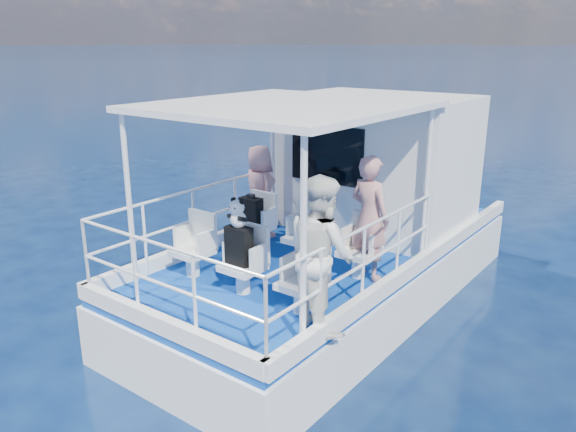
% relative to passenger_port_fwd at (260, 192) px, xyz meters
% --- Properties ---
extents(ground, '(2000.00, 2000.00, 0.00)m').
position_rel_passenger_port_fwd_xyz_m(ground, '(1.22, -0.70, -1.64)').
color(ground, '#08183D').
rests_on(ground, ground).
extents(hull, '(3.00, 7.00, 1.60)m').
position_rel_passenger_port_fwd_xyz_m(hull, '(1.22, 0.30, -1.64)').
color(hull, white).
rests_on(hull, ground).
extents(deck, '(2.90, 6.90, 0.10)m').
position_rel_passenger_port_fwd_xyz_m(deck, '(1.22, 0.30, -0.79)').
color(deck, '#0B3C9E').
rests_on(deck, hull).
extents(cabin, '(2.85, 2.00, 2.20)m').
position_rel_passenger_port_fwd_xyz_m(cabin, '(1.22, 1.60, 0.36)').
color(cabin, white).
rests_on(cabin, deck).
extents(canopy, '(3.00, 3.20, 0.08)m').
position_rel_passenger_port_fwd_xyz_m(canopy, '(1.22, -0.90, 1.50)').
color(canopy, white).
rests_on(canopy, cabin).
extents(canopy_posts, '(2.77, 2.97, 2.20)m').
position_rel_passenger_port_fwd_xyz_m(canopy_posts, '(1.22, -0.95, 0.36)').
color(canopy_posts, white).
rests_on(canopy_posts, deck).
extents(railings, '(2.84, 3.59, 1.00)m').
position_rel_passenger_port_fwd_xyz_m(railings, '(1.22, -1.27, -0.24)').
color(railings, white).
rests_on(railings, deck).
extents(seat_port_fwd, '(0.48, 0.46, 0.38)m').
position_rel_passenger_port_fwd_xyz_m(seat_port_fwd, '(0.32, -0.50, -0.55)').
color(seat_port_fwd, silver).
rests_on(seat_port_fwd, deck).
extents(seat_center_fwd, '(0.48, 0.46, 0.38)m').
position_rel_passenger_port_fwd_xyz_m(seat_center_fwd, '(1.22, -0.50, -0.55)').
color(seat_center_fwd, silver).
rests_on(seat_center_fwd, deck).
extents(seat_stbd_fwd, '(0.48, 0.46, 0.38)m').
position_rel_passenger_port_fwd_xyz_m(seat_stbd_fwd, '(2.12, -0.50, -0.55)').
color(seat_stbd_fwd, silver).
rests_on(seat_stbd_fwd, deck).
extents(seat_port_aft, '(0.48, 0.46, 0.38)m').
position_rel_passenger_port_fwd_xyz_m(seat_port_aft, '(0.32, -1.80, -0.55)').
color(seat_port_aft, silver).
rests_on(seat_port_aft, deck).
extents(seat_center_aft, '(0.48, 0.46, 0.38)m').
position_rel_passenger_port_fwd_xyz_m(seat_center_aft, '(1.22, -1.80, -0.55)').
color(seat_center_aft, silver).
rests_on(seat_center_aft, deck).
extents(seat_stbd_aft, '(0.48, 0.46, 0.38)m').
position_rel_passenger_port_fwd_xyz_m(seat_stbd_aft, '(2.12, -1.80, -0.55)').
color(seat_stbd_aft, silver).
rests_on(seat_stbd_aft, deck).
extents(passenger_port_fwd, '(0.66, 0.58, 1.48)m').
position_rel_passenger_port_fwd_xyz_m(passenger_port_fwd, '(0.00, 0.00, 0.00)').
color(passenger_port_fwd, pink).
rests_on(passenger_port_fwd, deck).
extents(passenger_stbd_fwd, '(0.67, 0.51, 1.66)m').
position_rel_passenger_port_fwd_xyz_m(passenger_stbd_fwd, '(2.21, -0.42, 0.09)').
color(passenger_stbd_fwd, tan).
rests_on(passenger_stbd_fwd, deck).
extents(passenger_stbd_aft, '(1.04, 0.96, 1.71)m').
position_rel_passenger_port_fwd_xyz_m(passenger_stbd_aft, '(2.47, -1.93, 0.12)').
color(passenger_stbd_aft, white).
rests_on(passenger_stbd_aft, deck).
extents(backpack_port, '(0.33, 0.19, 0.44)m').
position_rel_passenger_port_fwd_xyz_m(backpack_port, '(0.31, -0.58, -0.14)').
color(backpack_port, black).
rests_on(backpack_port, seat_port_fwd).
extents(backpack_center, '(0.32, 0.18, 0.49)m').
position_rel_passenger_port_fwd_xyz_m(backpack_center, '(1.19, -1.82, -0.12)').
color(backpack_center, black).
rests_on(backpack_center, seat_center_aft).
extents(compact_camera, '(0.11, 0.06, 0.06)m').
position_rel_passenger_port_fwd_xyz_m(compact_camera, '(0.33, -0.59, 0.11)').
color(compact_camera, black).
rests_on(compact_camera, backpack_port).
extents(panda, '(0.23, 0.20, 0.36)m').
position_rel_passenger_port_fwd_xyz_m(panda, '(1.19, -1.82, 0.31)').
color(panda, white).
rests_on(panda, backpack_center).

